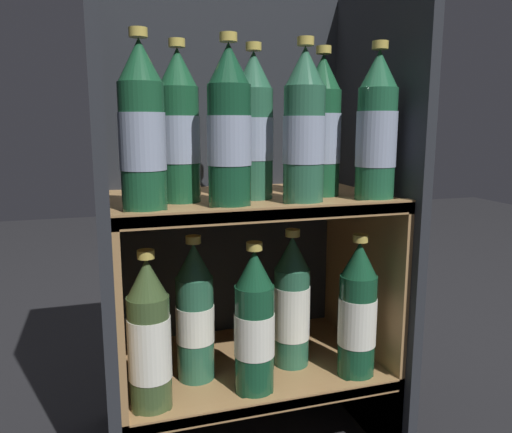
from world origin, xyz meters
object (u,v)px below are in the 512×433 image
object	(u,v)px
bottle_lower_front_1	(254,325)
bottle_lower_back_0	(195,315)
bottle_upper_front_3	(377,131)
bottle_upper_back_2	(322,130)
bottle_lower_front_0	(149,339)
bottle_upper_front_0	(142,131)
bottle_upper_back_1	(253,130)
bottle_lower_back_1	(292,305)
bottle_upper_front_1	(229,131)
bottle_upper_back_0	(179,130)
bottle_upper_front_2	(304,130)
bottle_lower_front_2	(357,313)

from	to	relation	value
bottle_lower_front_1	bottle_lower_back_0	distance (m)	0.12
bottle_upper_front_3	bottle_upper_back_2	xyz separation A→B (m)	(-0.07, 0.08, 0.00)
bottle_lower_front_0	bottle_lower_back_0	distance (m)	0.12
bottle_upper_front_0	bottle_upper_back_1	size ratio (longest dim) A/B	1.00
bottle_upper_back_1	bottle_lower_front_0	world-z (taller)	bottle_upper_back_1
bottle_lower_front_1	bottle_lower_back_1	distance (m)	0.13
bottle_upper_front_1	bottle_upper_back_0	world-z (taller)	same
bottle_lower_front_1	bottle_lower_front_0	bearing A→B (deg)	-180.00
bottle_upper_front_0	bottle_lower_front_0	xyz separation A→B (m)	(-0.00, 0.00, -0.35)
bottle_upper_front_3	bottle_upper_front_2	bearing A→B (deg)	180.00
bottle_upper_front_1	bottle_upper_front_3	size ratio (longest dim) A/B	1.00
bottle_upper_front_2	bottle_upper_back_1	world-z (taller)	same
bottle_upper_front_2	bottle_upper_back_0	xyz separation A→B (m)	(-0.20, 0.08, -0.00)
bottle_upper_front_2	bottle_lower_back_0	size ratio (longest dim) A/B	1.00
bottle_upper_front_0	bottle_lower_back_0	xyz separation A→B (m)	(0.09, 0.08, -0.34)
bottle_lower_back_1	bottle_lower_back_0	bearing A→B (deg)	180.00
bottle_upper_front_3	bottle_lower_front_2	distance (m)	0.34
bottle_upper_back_1	bottle_upper_back_2	bearing A→B (deg)	0.00
bottle_upper_back_0	bottle_upper_back_1	bearing A→B (deg)	-0.00
bottle_upper_front_1	bottle_lower_back_0	world-z (taller)	bottle_upper_front_1
bottle_upper_front_0	bottle_upper_back_0	size ratio (longest dim) A/B	1.00
bottle_upper_front_2	bottle_lower_back_1	distance (m)	0.36
bottle_upper_front_3	bottle_upper_back_1	size ratio (longest dim) A/B	1.00
bottle_upper_back_1	bottle_lower_front_0	distance (m)	0.41
bottle_upper_front_0	bottle_lower_back_1	size ratio (longest dim) A/B	1.00
bottle_lower_back_0	bottle_lower_back_1	distance (m)	0.20
bottle_lower_front_2	bottle_upper_front_1	bearing A→B (deg)	180.00
bottle_upper_front_0	bottle_lower_front_2	world-z (taller)	bottle_upper_front_0
bottle_upper_front_0	bottle_upper_front_3	distance (m)	0.41
bottle_upper_front_2	bottle_lower_front_2	world-z (taller)	bottle_upper_front_2
bottle_upper_front_0	bottle_lower_back_1	distance (m)	0.46
bottle_upper_front_1	bottle_upper_front_3	bearing A→B (deg)	-0.00
bottle_upper_front_0	bottle_upper_back_2	xyz separation A→B (m)	(0.34, 0.08, -0.00)
bottle_upper_back_0	bottle_lower_back_1	xyz separation A→B (m)	(0.22, 0.00, -0.35)
bottle_upper_front_3	bottle_lower_back_1	distance (m)	0.38
bottle_upper_front_1	bottle_lower_back_1	bearing A→B (deg)	29.02
bottle_upper_back_2	bottle_upper_front_1	bearing A→B (deg)	-158.24
bottle_upper_back_0	bottle_upper_back_2	world-z (taller)	same
bottle_upper_back_0	bottle_upper_back_1	world-z (taller)	same
bottle_upper_back_2	bottle_lower_front_2	xyz separation A→B (m)	(0.05, -0.08, -0.34)
bottle_upper_back_2	bottle_lower_back_0	bearing A→B (deg)	180.00
bottle_upper_back_0	bottle_lower_front_0	world-z (taller)	bottle_upper_back_0
bottle_upper_front_3	bottle_lower_front_1	world-z (taller)	bottle_upper_front_3
bottle_upper_front_3	bottle_upper_back_2	size ratio (longest dim) A/B	1.00
bottle_lower_front_2	bottle_lower_back_1	distance (m)	0.13
bottle_upper_back_2	bottle_lower_front_0	xyz separation A→B (m)	(-0.35, -0.08, -0.35)
bottle_lower_front_2	bottle_lower_back_0	bearing A→B (deg)	164.83
bottle_upper_front_3	bottle_upper_back_1	bearing A→B (deg)	158.63
bottle_lower_front_0	bottle_lower_front_2	distance (m)	0.39
bottle_upper_front_2	bottle_upper_back_1	size ratio (longest dim) A/B	1.00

